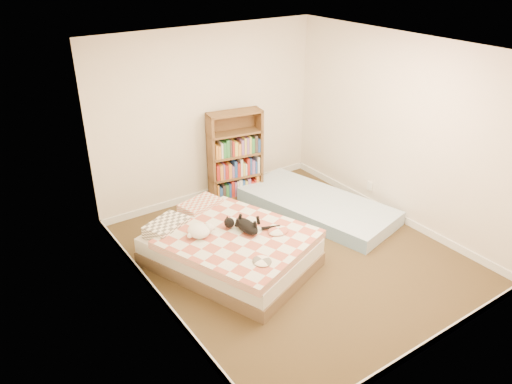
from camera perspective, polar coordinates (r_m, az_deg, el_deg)
room at (r=5.69m, az=4.60°, el=3.00°), size 3.51×4.01×2.51m
bed at (r=5.98m, az=-3.19°, el=-6.28°), size 1.89×2.22×0.50m
bookshelf at (r=7.45m, az=-2.45°, el=3.17°), size 0.84×0.40×1.33m
floor_mattress at (r=7.18m, az=6.98°, el=-1.56°), size 1.49×2.39×0.20m
black_cat at (r=5.84m, az=-1.21°, el=-3.77°), size 0.39×0.66×0.15m
white_dog at (r=5.75m, az=-6.43°, el=-4.42°), size 0.36×0.37×0.14m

